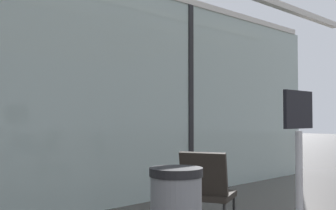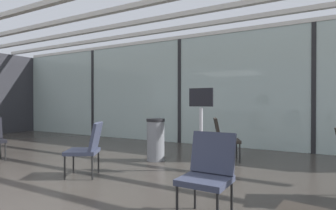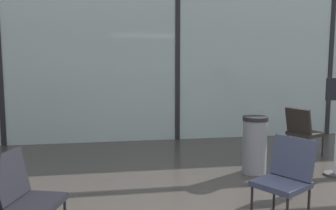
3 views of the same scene
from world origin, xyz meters
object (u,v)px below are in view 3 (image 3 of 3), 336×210
(lounge_chair_6, at_px, (286,174))
(trash_bin, at_px, (255,145))
(lounge_chair_4, at_px, (23,193))
(lounge_chair_2, at_px, (302,129))
(parked_airplane, at_px, (195,54))

(lounge_chair_6, distance_m, trash_bin, 1.59)
(lounge_chair_4, height_order, lounge_chair_6, same)
(lounge_chair_2, relative_size, lounge_chair_4, 1.00)
(parked_airplane, xyz_separation_m, trash_bin, (-0.88, -7.41, -1.45))
(lounge_chair_2, distance_m, lounge_chair_6, 2.74)
(lounge_chair_2, bearing_deg, trash_bin, 97.76)
(lounge_chair_4, relative_size, trash_bin, 1.01)
(lounge_chair_6, height_order, trash_bin, lounge_chair_6)
(lounge_chair_2, height_order, trash_bin, lounge_chair_2)
(lounge_chair_6, bearing_deg, parked_airplane, 141.29)
(lounge_chair_4, relative_size, lounge_chair_6, 1.00)
(lounge_chair_4, distance_m, trash_bin, 3.39)
(lounge_chair_4, distance_m, lounge_chair_6, 2.64)
(lounge_chair_6, bearing_deg, lounge_chair_2, 115.68)
(parked_airplane, relative_size, lounge_chair_4, 13.54)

